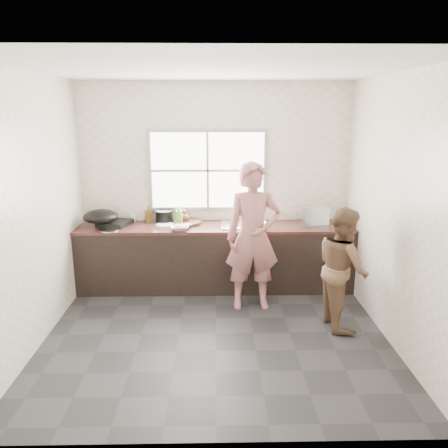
{
  "coord_description": "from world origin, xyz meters",
  "views": [
    {
      "loc": [
        0.0,
        -4.25,
        2.33
      ],
      "look_at": [
        0.1,
        0.65,
        1.05
      ],
      "focal_mm": 35.0,
      "sensor_mm": 36.0,
      "label": 1
    }
  ],
  "objects_px": {
    "bowl_held": "(260,223)",
    "bottle_brown_tall": "(149,215)",
    "cutting_board": "(188,222)",
    "bowl_crabs": "(256,226)",
    "wok": "(101,216)",
    "person_side": "(343,268)",
    "pot_lid_left": "(109,230)",
    "glass_jar": "(133,218)",
    "burner": "(115,223)",
    "bottle_green": "(179,215)",
    "plate_food": "(165,225)",
    "black_pot": "(164,216)",
    "dish_rack": "(312,216)",
    "pot_lid_right": "(155,222)",
    "bottle_brown_short": "(185,217)",
    "bowl_mince": "(180,228)",
    "woman": "(253,242)"
  },
  "relations": [
    {
      "from": "pot_lid_right",
      "to": "dish_rack",
      "type": "bearing_deg",
      "value": -6.65
    },
    {
      "from": "bowl_crabs",
      "to": "pot_lid_right",
      "type": "bearing_deg",
      "value": 165.73
    },
    {
      "from": "black_pot",
      "to": "bottle_brown_tall",
      "type": "bearing_deg",
      "value": 170.4
    },
    {
      "from": "bottle_green",
      "to": "burner",
      "type": "distance_m",
      "value": 0.85
    },
    {
      "from": "bottle_brown_tall",
      "to": "bottle_brown_short",
      "type": "relative_size",
      "value": 1.22
    },
    {
      "from": "bottle_brown_tall",
      "to": "cutting_board",
      "type": "bearing_deg",
      "value": -12.56
    },
    {
      "from": "bowl_crabs",
      "to": "bowl_held",
      "type": "bearing_deg",
      "value": 70.27
    },
    {
      "from": "pot_lid_left",
      "to": "bowl_crabs",
      "type": "bearing_deg",
      "value": 1.6
    },
    {
      "from": "bowl_mince",
      "to": "pot_lid_right",
      "type": "bearing_deg",
      "value": 131.86
    },
    {
      "from": "black_pot",
      "to": "bottle_brown_tall",
      "type": "relative_size",
      "value": 1.14
    },
    {
      "from": "person_side",
      "to": "black_pot",
      "type": "bearing_deg",
      "value": 52.36
    },
    {
      "from": "glass_jar",
      "to": "burner",
      "type": "relative_size",
      "value": 0.26
    },
    {
      "from": "bowl_crabs",
      "to": "pot_lid_right",
      "type": "relative_size",
      "value": 0.8
    },
    {
      "from": "bowl_held",
      "to": "bottle_brown_tall",
      "type": "bearing_deg",
      "value": 171.96
    },
    {
      "from": "black_pot",
      "to": "bottle_brown_tall",
      "type": "height_order",
      "value": "bottle_brown_tall"
    },
    {
      "from": "bowl_crabs",
      "to": "pot_lid_left",
      "type": "height_order",
      "value": "bowl_crabs"
    },
    {
      "from": "bottle_brown_tall",
      "to": "burner",
      "type": "relative_size",
      "value": 0.53
    },
    {
      "from": "person_side",
      "to": "bottle_brown_tall",
      "type": "relative_size",
      "value": 6.75
    },
    {
      "from": "bowl_held",
      "to": "wok",
      "type": "distance_m",
      "value": 2.07
    },
    {
      "from": "bowl_mince",
      "to": "bottle_brown_tall",
      "type": "height_order",
      "value": "bottle_brown_tall"
    },
    {
      "from": "bowl_crabs",
      "to": "pot_lid_right",
      "type": "distance_m",
      "value": 1.38
    },
    {
      "from": "black_pot",
      "to": "cutting_board",
      "type": "bearing_deg",
      "value": -14.47
    },
    {
      "from": "plate_food",
      "to": "pot_lid_left",
      "type": "height_order",
      "value": "plate_food"
    },
    {
      "from": "bowl_crabs",
      "to": "bottle_brown_short",
      "type": "height_order",
      "value": "bottle_brown_short"
    },
    {
      "from": "bowl_held",
      "to": "dish_rack",
      "type": "bearing_deg",
      "value": -6.12
    },
    {
      "from": "person_side",
      "to": "bottle_brown_tall",
      "type": "distance_m",
      "value": 2.66
    },
    {
      "from": "bottle_green",
      "to": "bottle_brown_short",
      "type": "height_order",
      "value": "bottle_green"
    },
    {
      "from": "bottle_green",
      "to": "burner",
      "type": "bearing_deg",
      "value": 179.37
    },
    {
      "from": "plate_food",
      "to": "burner",
      "type": "xyz_separation_m",
      "value": [
        -0.66,
        0.04,
        0.02
      ]
    },
    {
      "from": "bowl_crabs",
      "to": "wok",
      "type": "distance_m",
      "value": 2.01
    },
    {
      "from": "person_side",
      "to": "plate_food",
      "type": "bearing_deg",
      "value": 55.7
    },
    {
      "from": "woman",
      "to": "bowl_held",
      "type": "distance_m",
      "value": 0.65
    },
    {
      "from": "plate_food",
      "to": "bottle_brown_tall",
      "type": "distance_m",
      "value": 0.33
    },
    {
      "from": "cutting_board",
      "to": "bowl_held",
      "type": "xyz_separation_m",
      "value": [
        0.96,
        -0.09,
        0.01
      ]
    },
    {
      "from": "bottle_brown_tall",
      "to": "pot_lid_left",
      "type": "relative_size",
      "value": 0.82
    },
    {
      "from": "bowl_mince",
      "to": "dish_rack",
      "type": "bearing_deg",
      "value": 5.21
    },
    {
      "from": "glass_jar",
      "to": "burner",
      "type": "height_order",
      "value": "glass_jar"
    },
    {
      "from": "black_pot",
      "to": "pot_lid_left",
      "type": "distance_m",
      "value": 0.77
    },
    {
      "from": "burner",
      "to": "wok",
      "type": "xyz_separation_m",
      "value": [
        -0.15,
        -0.1,
        0.12
      ]
    },
    {
      "from": "bottle_green",
      "to": "person_side",
      "type": "bearing_deg",
      "value": -31.63
    },
    {
      "from": "bowl_crabs",
      "to": "cutting_board",
      "type": "bearing_deg",
      "value": 163.69
    },
    {
      "from": "burner",
      "to": "pot_lid_left",
      "type": "height_order",
      "value": "burner"
    },
    {
      "from": "wok",
      "to": "person_side",
      "type": "bearing_deg",
      "value": -20.2
    },
    {
      "from": "glass_jar",
      "to": "bowl_held",
      "type": "bearing_deg",
      "value": -7.03
    },
    {
      "from": "cutting_board",
      "to": "bowl_crabs",
      "type": "xyz_separation_m",
      "value": [
        0.89,
        -0.26,
        0.01
      ]
    },
    {
      "from": "person_side",
      "to": "bottle_brown_short",
      "type": "xyz_separation_m",
      "value": [
        -1.8,
        1.24,
        0.27
      ]
    },
    {
      "from": "cutting_board",
      "to": "person_side",
      "type": "bearing_deg",
      "value": -34.54
    },
    {
      "from": "bowl_mince",
      "to": "bowl_crabs",
      "type": "bearing_deg",
      "value": 3.45
    },
    {
      "from": "black_pot",
      "to": "woman",
      "type": "bearing_deg",
      "value": -35.35
    },
    {
      "from": "dish_rack",
      "to": "bowl_held",
      "type": "bearing_deg",
      "value": 168.11
    }
  ]
}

